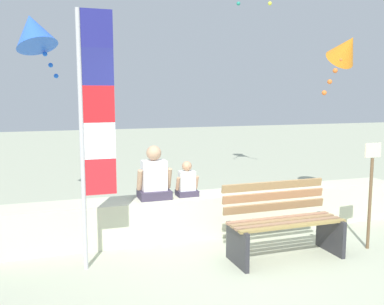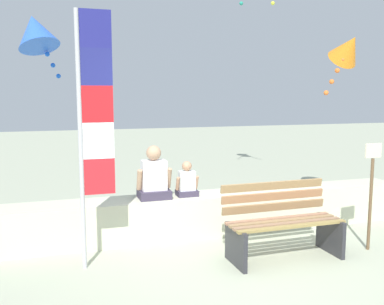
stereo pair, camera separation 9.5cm
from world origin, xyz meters
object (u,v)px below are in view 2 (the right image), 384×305
kite_orange (348,49)px  sign_post (371,188)px  park_bench (282,224)px  person_adult (154,178)px  kite_blue (36,31)px  person_child (187,182)px  flag_banner (91,120)px

kite_orange → sign_post: kite_orange is taller
park_bench → kite_orange: bearing=38.5°
kite_orange → person_adult: bearing=-171.1°
kite_blue → person_adult: bearing=-55.7°
person_child → sign_post: 2.38m
kite_blue → sign_post: kite_blue is taller
park_bench → flag_banner: (-2.19, 0.36, 1.28)m
park_bench → flag_banner: 2.56m
person_child → flag_banner: size_ratio=0.17×
person_adult → flag_banner: 1.42m
park_bench → person_child: bearing=128.0°
flag_banner → sign_post: flag_banner is taller
person_child → kite_blue: kite_blue is taller
person_adult → kite_blue: kite_blue is taller
park_bench → person_adult: bearing=140.2°
kite_orange → person_child: bearing=-169.8°
park_bench → person_adult: (-1.33, 1.11, 0.44)m
kite_blue → sign_post: 5.68m
person_adult → person_child: size_ratio=1.49×
flag_banner → kite_blue: 3.27m
park_bench → person_adult: person_adult is taller
person_adult → person_child: (0.46, 0.00, -0.09)m
park_bench → person_adult: 1.79m
park_bench → kite_blue: size_ratio=1.23×
sign_post → park_bench: bearing=174.0°
person_adult → kite_orange: kite_orange is taller
kite_blue → park_bench: bearing=-49.4°
person_child → kite_orange: kite_orange is taller
person_child → sign_post: size_ratio=0.35×
park_bench → sign_post: size_ratio=1.03×
park_bench → person_child: size_ratio=2.92×
park_bench → kite_blue: bearing=130.6°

